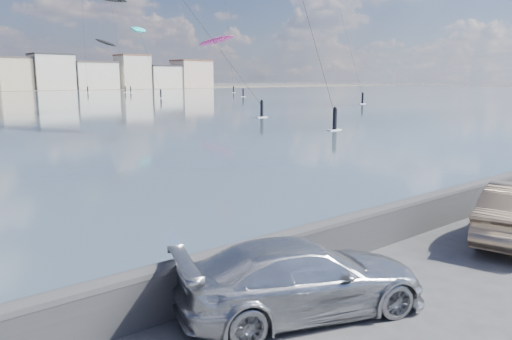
# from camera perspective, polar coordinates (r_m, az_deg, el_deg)

# --- Properties ---
(ground) EXTENTS (700.00, 700.00, 0.00)m
(ground) POSITION_cam_1_polar(r_m,az_deg,el_deg) (9.15, 11.74, -18.08)
(ground) COLOR #333335
(ground) RESTS_ON ground
(seawall) EXTENTS (400.00, 0.36, 1.08)m
(seawall) POSITION_cam_1_polar(r_m,az_deg,el_deg) (10.63, 0.30, -10.24)
(seawall) COLOR #28282B
(seawall) RESTS_ON ground
(car_silver) EXTENTS (5.12, 3.42, 1.38)m
(car_silver) POSITION_cam_1_polar(r_m,az_deg,el_deg) (9.53, 5.31, -12.11)
(car_silver) COLOR #ACAEB2
(car_silver) RESTS_ON ground
(kitesurfer_2) EXTENTS (11.22, 14.16, 29.81)m
(kitesurfer_2) POSITION_cam_1_polar(r_m,az_deg,el_deg) (169.99, -16.33, 18.18)
(kitesurfer_2) COLOR black
(kitesurfer_2) RESTS_ON ground
(kitesurfer_12) EXTENTS (6.71, 14.14, 14.84)m
(kitesurfer_12) POSITION_cam_1_polar(r_m,az_deg,el_deg) (124.45, -4.57, 14.47)
(kitesurfer_12) COLOR #E5338C
(kitesurfer_12) RESTS_ON ground
(kitesurfer_17) EXTENTS (8.95, 14.89, 16.52)m
(kitesurfer_17) POSITION_cam_1_polar(r_m,az_deg,el_deg) (119.75, -13.27, 15.29)
(kitesurfer_17) COLOR #19BFBF
(kitesurfer_17) RESTS_ON ground
(kitesurfer_19) EXTENTS (5.63, 16.15, 16.60)m
(kitesurfer_19) POSITION_cam_1_polar(r_m,az_deg,el_deg) (163.48, -16.75, 13.67)
(kitesurfer_19) COLOR black
(kitesurfer_19) RESTS_ON ground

